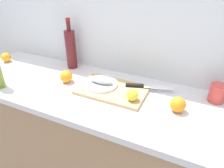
% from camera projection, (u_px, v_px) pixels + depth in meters
% --- Properties ---
extents(back_wall, '(3.20, 0.05, 2.50)m').
position_uv_depth(back_wall, '(122.00, 22.00, 1.32)').
color(back_wall, silver).
rests_on(back_wall, ground_plane).
extents(kitchen_counter, '(2.00, 0.60, 0.90)m').
position_uv_depth(kitchen_counter, '(102.00, 145.00, 1.46)').
color(kitchen_counter, '#9E7A56').
rests_on(kitchen_counter, ground_plane).
extents(cutting_board, '(0.41, 0.27, 0.02)m').
position_uv_depth(cutting_board, '(112.00, 90.00, 1.24)').
color(cutting_board, tan).
rests_on(cutting_board, kitchen_counter).
extents(white_plate, '(0.21, 0.21, 0.01)m').
position_uv_depth(white_plate, '(101.00, 84.00, 1.27)').
color(white_plate, white).
rests_on(white_plate, cutting_board).
extents(fish_fillet, '(0.16, 0.07, 0.04)m').
position_uv_depth(fish_fillet, '(101.00, 80.00, 1.26)').
color(fish_fillet, '#999E99').
rests_on(fish_fillet, white_plate).
extents(chef_knife, '(0.29, 0.11, 0.02)m').
position_uv_depth(chef_knife, '(143.00, 86.00, 1.24)').
color(chef_knife, silver).
rests_on(chef_knife, cutting_board).
extents(lemon_0, '(0.07, 0.07, 0.07)m').
position_uv_depth(lemon_0, '(132.00, 95.00, 1.11)').
color(lemon_0, yellow).
rests_on(lemon_0, cutting_board).
extents(wine_bottle, '(0.07, 0.07, 0.36)m').
position_uv_depth(wine_bottle, '(71.00, 49.00, 1.47)').
color(wine_bottle, '#59191E').
rests_on(wine_bottle, kitchen_counter).
extents(coffee_mug_0, '(0.13, 0.09, 0.10)m').
position_uv_depth(coffee_mug_0, '(218.00, 93.00, 1.13)').
color(coffee_mug_0, '#CC3F38').
rests_on(coffee_mug_0, kitchen_counter).
extents(orange_0, '(0.08, 0.08, 0.08)m').
position_uv_depth(orange_0, '(66.00, 77.00, 1.33)').
color(orange_0, orange).
rests_on(orange_0, kitchen_counter).
extents(orange_1, '(0.07, 0.07, 0.07)m').
position_uv_depth(orange_1, '(6.00, 57.00, 1.61)').
color(orange_1, orange).
rests_on(orange_1, kitchen_counter).
extents(orange_3, '(0.08, 0.08, 0.08)m').
position_uv_depth(orange_3, '(178.00, 105.00, 1.06)').
color(orange_3, orange).
rests_on(orange_3, kitchen_counter).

